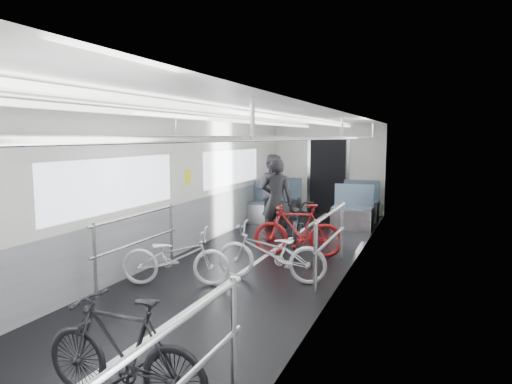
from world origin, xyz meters
TOP-DOWN VIEW (x-y plane):
  - car_shell at (0.00, 1.78)m, footprint 3.02×14.01m
  - bike_left_far at (-0.63, 0.17)m, footprint 1.61×1.00m
  - bike_right_near at (0.53, -2.48)m, footprint 1.47×0.42m
  - bike_right_mid at (0.56, 0.81)m, footprint 1.66×0.74m
  - bike_right_far at (0.53, 2.27)m, footprint 1.60×0.72m
  - bike_aisle at (0.27, 3.10)m, footprint 1.04×1.84m
  - person_standing at (-0.18, 3.20)m, footprint 0.66×0.49m
  - person_seated at (-0.83, 4.76)m, footprint 0.82×0.64m

SIDE VIEW (x-z plane):
  - bike_left_far at x=-0.63m, z-range 0.00..0.80m
  - bike_right_mid at x=0.56m, z-range 0.00..0.84m
  - bike_right_near at x=0.53m, z-range 0.00..0.88m
  - bike_aisle at x=0.27m, z-range 0.00..0.91m
  - bike_right_far at x=0.53m, z-range 0.00..0.93m
  - person_standing at x=-0.18m, z-range 0.00..1.66m
  - person_seated at x=-0.83m, z-range 0.00..1.67m
  - car_shell at x=0.00m, z-range -0.08..2.33m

